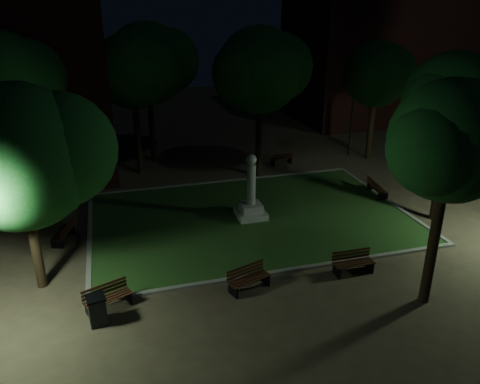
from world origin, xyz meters
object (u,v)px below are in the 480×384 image
(bench_far_side, at_px, (282,159))
(bench_near_right, at_px, (353,263))
(bicycle, at_px, (13,203))
(bench_left_side, at_px, (64,233))
(bench_near_left, at_px, (248,279))
(bench_west_near, at_px, (108,298))
(trash_bin, at_px, (97,310))
(bench_right_side, at_px, (376,189))
(monument, at_px, (251,200))

(bench_far_side, bearing_deg, bench_near_right, 72.85)
(bench_far_side, height_order, bicycle, bicycle)
(bench_left_side, distance_m, bicycle, 4.90)
(bench_near_left, xyz_separation_m, bench_west_near, (-5.02, 0.20, -0.00))
(bench_far_side, bearing_deg, trash_bin, 40.90)
(bench_far_side, bearing_deg, bench_right_side, 106.89)
(bench_right_side, height_order, bicycle, bench_right_side)
(bench_west_near, distance_m, bench_right_side, 15.65)
(bench_near_left, distance_m, bench_left_side, 8.89)
(bench_near_left, xyz_separation_m, bicycle, (-9.41, 9.89, 0.03))
(bench_near_left, height_order, bench_far_side, bench_near_left)
(bench_west_near, height_order, bench_right_side, bench_right_side)
(bench_right_side, xyz_separation_m, bicycle, (-18.70, 3.35, 0.02))
(bench_left_side, distance_m, bench_right_side, 16.05)
(bench_near_left, distance_m, bench_right_side, 11.36)
(bench_near_right, relative_size, bench_right_side, 0.95)
(bench_far_side, bearing_deg, bench_near_left, 55.83)
(bench_right_side, bearing_deg, bench_near_right, 151.49)
(bench_near_left, xyz_separation_m, trash_bin, (-5.36, -0.55, 0.10))
(monument, xyz_separation_m, trash_bin, (-7.25, -6.33, -0.43))
(monument, distance_m, bicycle, 12.04)
(bench_west_near, height_order, bicycle, bicycle)
(bench_near_left, relative_size, bench_west_near, 1.01)
(bench_right_side, height_order, trash_bin, trash_bin)
(bench_near_left, relative_size, bicycle, 1.00)
(trash_bin, bearing_deg, bench_right_side, 25.84)
(bench_near_left, bearing_deg, bench_left_side, 121.20)
(bench_west_near, bearing_deg, trash_bin, -135.78)
(bench_near_right, height_order, bench_west_near, bench_near_right)
(monument, relative_size, bench_west_near, 1.86)
(bench_near_right, bearing_deg, bench_near_left, 179.43)
(bench_near_right, bearing_deg, bench_far_side, 81.51)
(monument, relative_size, bench_near_left, 1.85)
(bench_far_side, relative_size, bicycle, 0.87)
(bench_right_side, bearing_deg, bench_west_near, 122.76)
(monument, bearing_deg, bench_near_right, -67.93)
(bench_near_left, bearing_deg, bench_right_side, 16.96)
(monument, xyz_separation_m, bench_near_right, (2.36, -5.83, -0.53))
(bench_far_side, bearing_deg, bicycle, 2.63)
(bench_near_left, relative_size, bench_right_side, 1.00)
(bench_near_right, height_order, bench_far_side, bench_near_right)
(bench_right_side, relative_size, bicycle, 1.00)
(bench_left_side, relative_size, bench_right_side, 0.91)
(bench_near_left, bearing_deg, bench_west_near, 159.57)
(bench_west_near, distance_m, bench_left_side, 5.85)
(bench_west_near, bearing_deg, bench_right_side, 2.29)
(bench_left_side, relative_size, bench_far_side, 1.05)
(bench_west_near, relative_size, bench_left_side, 1.09)
(bench_west_near, height_order, trash_bin, trash_bin)
(bicycle, bearing_deg, bench_near_right, -96.04)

